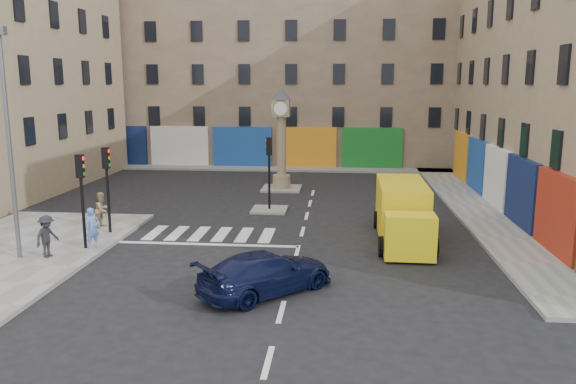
# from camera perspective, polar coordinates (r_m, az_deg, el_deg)

# --- Properties ---
(ground) EXTENTS (120.00, 120.00, 0.00)m
(ground) POSITION_cam_1_polar(r_m,az_deg,el_deg) (21.29, 0.74, -6.84)
(ground) COLOR black
(ground) RESTS_ON ground
(sidewalk_right) EXTENTS (2.60, 30.00, 0.15)m
(sidewalk_right) POSITION_cam_1_polar(r_m,az_deg,el_deg) (31.68, 18.17, -1.30)
(sidewalk_right) COLOR gray
(sidewalk_right) RESTS_ON ground
(sidewalk_far) EXTENTS (32.00, 2.40, 0.15)m
(sidewalk_far) POSITION_cam_1_polar(r_m,az_deg,el_deg) (43.26, -2.15, 2.42)
(sidewalk_far) COLOR gray
(sidewalk_far) RESTS_ON ground
(island_near) EXTENTS (1.80, 1.80, 0.12)m
(island_near) POSITION_cam_1_polar(r_m,az_deg,el_deg) (29.16, -1.90, -1.81)
(island_near) COLOR gray
(island_near) RESTS_ON ground
(island_far) EXTENTS (2.40, 2.40, 0.12)m
(island_far) POSITION_cam_1_polar(r_m,az_deg,el_deg) (35.00, -0.66, 0.36)
(island_far) COLOR gray
(island_far) RESTS_ON ground
(building_far) EXTENTS (32.00, 10.00, 17.00)m
(building_far) POSITION_cam_1_polar(r_m,az_deg,el_deg) (48.57, -1.30, 13.33)
(building_far) COLOR gray
(building_far) RESTS_ON ground
(traffic_light_left_near) EXTENTS (0.28, 0.22, 3.70)m
(traffic_light_left_near) POSITION_cam_1_polar(r_m,az_deg,el_deg) (23.02, -20.25, 0.56)
(traffic_light_left_near) COLOR black
(traffic_light_left_near) RESTS_ON sidewalk_left
(traffic_light_left_far) EXTENTS (0.28, 0.22, 3.70)m
(traffic_light_left_far) POSITION_cam_1_polar(r_m,az_deg,el_deg) (25.18, -17.92, 1.55)
(traffic_light_left_far) COLOR black
(traffic_light_left_far) RESTS_ON sidewalk_left
(traffic_light_island) EXTENTS (0.28, 0.22, 3.70)m
(traffic_light_island) POSITION_cam_1_polar(r_m,az_deg,el_deg) (28.71, -1.93, 3.12)
(traffic_light_island) COLOR black
(traffic_light_island) RESTS_ON island_near
(lamp_post) EXTENTS (0.50, 0.25, 8.30)m
(lamp_post) POSITION_cam_1_polar(r_m,az_deg,el_deg) (22.45, -26.56, 5.43)
(lamp_post) COLOR #595B60
(lamp_post) RESTS_ON sidewalk_left
(clock_pillar) EXTENTS (1.20, 1.20, 6.10)m
(clock_pillar) POSITION_cam_1_polar(r_m,az_deg,el_deg) (34.52, -0.67, 6.06)
(clock_pillar) COLOR #9A8065
(clock_pillar) RESTS_ON island_far
(navy_sedan) EXTENTS (4.55, 4.52, 1.32)m
(navy_sedan) POSITION_cam_1_polar(r_m,az_deg,el_deg) (17.82, -2.22, -8.20)
(navy_sedan) COLOR black
(navy_sedan) RESTS_ON ground
(yellow_van) EXTENTS (2.28, 6.50, 2.35)m
(yellow_van) POSITION_cam_1_polar(r_m,az_deg,el_deg) (24.10, 11.58, -2.06)
(yellow_van) COLOR yellow
(yellow_van) RESTS_ON ground
(pedestrian_blue) EXTENTS (0.63, 0.70, 1.60)m
(pedestrian_blue) POSITION_cam_1_polar(r_m,az_deg,el_deg) (23.29, -19.25, -3.46)
(pedestrian_blue) COLOR #5880CB
(pedestrian_blue) RESTS_ON sidewalk_left
(pedestrian_tan) EXTENTS (0.72, 0.86, 1.59)m
(pedestrian_tan) POSITION_cam_1_polar(r_m,az_deg,el_deg) (26.53, -18.38, -1.70)
(pedestrian_tan) COLOR #98805D
(pedestrian_tan) RESTS_ON sidewalk_left
(pedestrian_dark) EXTENTS (0.84, 1.15, 1.59)m
(pedestrian_dark) POSITION_cam_1_polar(r_m,az_deg,el_deg) (22.67, -23.29, -4.16)
(pedestrian_dark) COLOR #222227
(pedestrian_dark) RESTS_ON sidewalk_left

